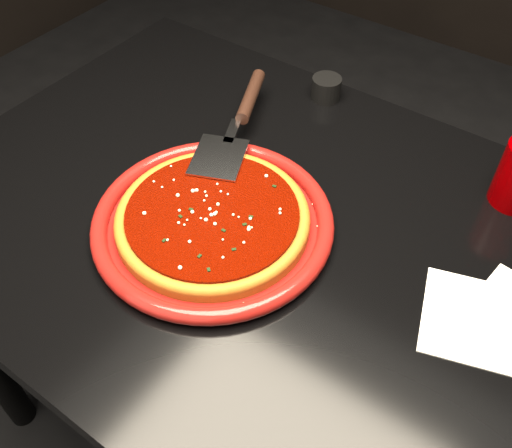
{
  "coord_description": "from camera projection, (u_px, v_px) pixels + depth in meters",
  "views": [
    {
      "loc": [
        0.31,
        -0.51,
        1.41
      ],
      "look_at": [
        -0.03,
        -0.03,
        0.77
      ],
      "focal_mm": 40.0,
      "sensor_mm": 36.0,
      "label": 1
    }
  ],
  "objects": [
    {
      "name": "parmesan_dusting",
      "position": [
        212.0,
        211.0,
        0.86
      ],
      "size": [
        0.26,
        0.26,
        0.01
      ],
      "primitive_type": null,
      "color": "beige",
      "rests_on": "plate"
    },
    {
      "name": "pizza_sauce",
      "position": [
        212.0,
        214.0,
        0.86
      ],
      "size": [
        0.33,
        0.33,
        0.01
      ],
      "primitive_type": "cylinder",
      "rotation": [
        0.0,
        0.0,
        -0.29
      ],
      "color": "#6B0A00",
      "rests_on": "plate"
    },
    {
      "name": "plate",
      "position": [
        213.0,
        222.0,
        0.88
      ],
      "size": [
        0.46,
        0.46,
        0.03
      ],
      "primitive_type": "cylinder",
      "rotation": [
        0.0,
        0.0,
        -0.29
      ],
      "color": "maroon",
      "rests_on": "table"
    },
    {
      "name": "ramekin",
      "position": [
        326.0,
        88.0,
        1.1
      ],
      "size": [
        0.07,
        0.07,
        0.04
      ],
      "primitive_type": "cylinder",
      "rotation": [
        0.0,
        0.0,
        -0.33
      ],
      "color": "black",
      "rests_on": "table"
    },
    {
      "name": "pizza_crust_rim",
      "position": [
        213.0,
        217.0,
        0.87
      ],
      "size": [
        0.37,
        0.37,
        0.02
      ],
      "primitive_type": "torus",
      "rotation": [
        0.0,
        0.0,
        -0.29
      ],
      "color": "#8D5017",
      "rests_on": "plate"
    },
    {
      "name": "napkin_a",
      "position": [
        477.0,
        321.0,
        0.77
      ],
      "size": [
        0.18,
        0.18,
        0.0
      ],
      "primitive_type": "cube",
      "rotation": [
        0.0,
        0.0,
        0.31
      ],
      "color": "white",
      "rests_on": "table"
    },
    {
      "name": "basil_flecks",
      "position": [
        212.0,
        211.0,
        0.86
      ],
      "size": [
        0.23,
        0.23,
        0.0
      ],
      "primitive_type": null,
      "color": "black",
      "rests_on": "plate"
    },
    {
      "name": "pizza_crust",
      "position": [
        213.0,
        220.0,
        0.87
      ],
      "size": [
        0.37,
        0.37,
        0.01
      ],
      "primitive_type": "cylinder",
      "rotation": [
        0.0,
        0.0,
        -0.29
      ],
      "color": "#8D5017",
      "rests_on": "plate"
    },
    {
      "name": "table",
      "position": [
        277.0,
        353.0,
        1.16
      ],
      "size": [
        1.2,
        0.8,
        0.75
      ],
      "primitive_type": "cube",
      "color": "black",
      "rests_on": "floor"
    },
    {
      "name": "pizza_server",
      "position": [
        237.0,
        122.0,
        0.99
      ],
      "size": [
        0.23,
        0.36,
        0.03
      ],
      "primitive_type": null,
      "rotation": [
        0.0,
        0.0,
        0.4
      ],
      "color": "silver",
      "rests_on": "plate"
    },
    {
      "name": "floor",
      "position": [
        273.0,
        429.0,
        1.44
      ],
      "size": [
        4.0,
        4.0,
        0.01
      ],
      "primitive_type": "cube",
      "color": "black",
      "rests_on": "ground"
    }
  ]
}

